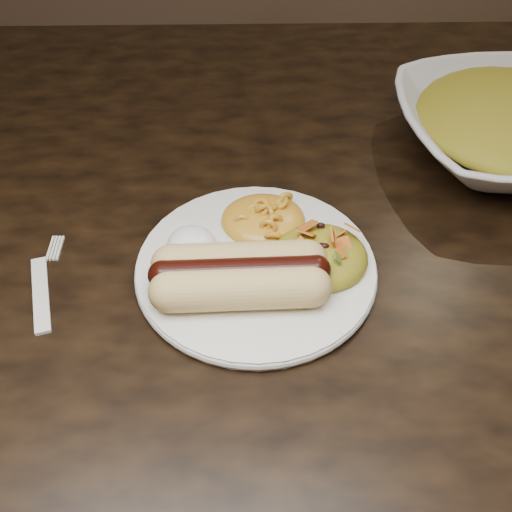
{
  "coord_description": "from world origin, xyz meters",
  "views": [
    {
      "loc": [
        0.08,
        -0.54,
        1.2
      ],
      "look_at": [
        0.09,
        -0.12,
        0.77
      ],
      "focal_mm": 42.0,
      "sensor_mm": 36.0,
      "label": 1
    }
  ],
  "objects_px": {
    "plate": "(256,267)",
    "fork": "(41,294)",
    "serving_bowl": "(511,131)",
    "table": "(185,252)"
  },
  "relations": [
    {
      "from": "fork",
      "to": "plate",
      "type": "bearing_deg",
      "value": -7.87
    },
    {
      "from": "table",
      "to": "fork",
      "type": "xyz_separation_m",
      "value": [
        -0.13,
        -0.15,
        0.09
      ]
    },
    {
      "from": "table",
      "to": "plate",
      "type": "bearing_deg",
      "value": -53.79
    },
    {
      "from": "table",
      "to": "plate",
      "type": "relative_size",
      "value": 6.57
    },
    {
      "from": "fork",
      "to": "serving_bowl",
      "type": "distance_m",
      "value": 0.58
    },
    {
      "from": "table",
      "to": "serving_bowl",
      "type": "distance_m",
      "value": 0.43
    },
    {
      "from": "plate",
      "to": "table",
      "type": "bearing_deg",
      "value": 126.21
    },
    {
      "from": "plate",
      "to": "serving_bowl",
      "type": "distance_m",
      "value": 0.37
    },
    {
      "from": "plate",
      "to": "fork",
      "type": "xyz_separation_m",
      "value": [
        -0.21,
        -0.03,
        -0.0
      ]
    },
    {
      "from": "table",
      "to": "serving_bowl",
      "type": "bearing_deg",
      "value": 10.58
    }
  ]
}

